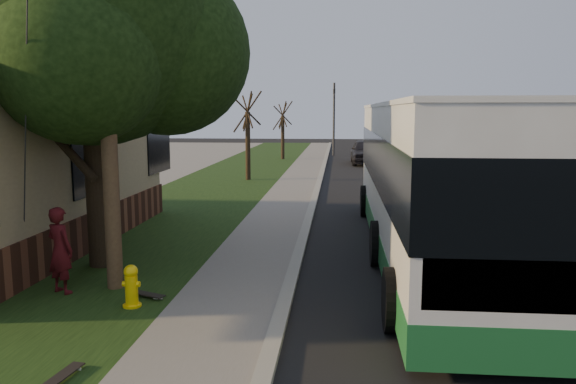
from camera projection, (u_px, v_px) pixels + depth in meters
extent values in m
plane|color=black|center=(282.00, 315.00, 9.44)|extent=(120.00, 120.00, 0.00)
cube|color=black|center=(430.00, 213.00, 18.94)|extent=(8.00, 80.00, 0.01)
cube|color=gray|center=(311.00, 209.00, 19.29)|extent=(0.25, 80.00, 0.12)
cube|color=slate|center=(283.00, 209.00, 19.38)|extent=(2.00, 80.00, 0.08)
cube|color=black|center=(184.00, 208.00, 19.69)|extent=(5.00, 80.00, 0.07)
cylinder|color=yellow|center=(132.00, 291.00, 9.62)|extent=(0.22, 0.22, 0.55)
sphere|color=yellow|center=(131.00, 272.00, 9.57)|extent=(0.24, 0.24, 0.24)
cylinder|color=yellow|center=(131.00, 284.00, 9.61)|extent=(0.30, 0.10, 0.10)
cylinder|color=yellow|center=(131.00, 284.00, 9.61)|extent=(0.10, 0.18, 0.10)
cylinder|color=yellow|center=(132.00, 305.00, 9.66)|extent=(0.32, 0.32, 0.04)
cylinder|color=#473321|center=(105.00, 46.00, 10.07)|extent=(0.30, 0.30, 9.00)
cylinder|color=#2D2D30|center=(26.00, 87.00, 9.17)|extent=(2.52, 3.21, 7.60)
cylinder|color=black|center=(99.00, 174.00, 11.98)|extent=(0.56, 0.56, 4.00)
sphere|color=black|center=(91.00, 19.00, 11.52)|extent=(5.20, 5.20, 5.20)
sphere|color=black|center=(167.00, 52.00, 12.08)|extent=(3.60, 3.60, 3.60)
sphere|color=black|center=(26.00, 33.00, 11.28)|extent=(3.80, 3.80, 3.80)
sphere|color=black|center=(78.00, 58.00, 10.35)|extent=(3.20, 3.20, 3.20)
sphere|color=black|center=(92.00, 12.00, 12.90)|extent=(3.40, 3.40, 3.40)
cylinder|color=black|center=(248.00, 146.00, 27.25)|extent=(0.24, 0.24, 3.30)
cylinder|color=black|center=(248.00, 112.00, 27.01)|extent=(1.38, 0.57, 2.01)
cylinder|color=black|center=(248.00, 112.00, 27.01)|extent=(0.74, 1.21, 1.58)
cylinder|color=black|center=(248.00, 112.00, 27.01)|extent=(0.65, 1.05, 1.95)
cylinder|color=black|center=(248.00, 112.00, 27.01)|extent=(1.28, 0.53, 1.33)
cylinder|color=black|center=(248.00, 112.00, 27.01)|extent=(0.75, 1.21, 1.70)
cylinder|color=black|center=(283.00, 137.00, 39.05)|extent=(0.24, 0.24, 3.03)
cylinder|color=black|center=(283.00, 115.00, 38.83)|extent=(1.38, 0.57, 2.01)
cylinder|color=black|center=(283.00, 115.00, 38.83)|extent=(0.74, 1.21, 1.58)
cylinder|color=black|center=(283.00, 115.00, 38.83)|extent=(0.65, 1.05, 1.95)
cylinder|color=black|center=(283.00, 115.00, 38.83)|extent=(1.28, 0.53, 1.33)
cylinder|color=black|center=(283.00, 115.00, 38.83)|extent=(0.75, 1.21, 1.70)
cylinder|color=#2D2D30|center=(334.00, 120.00, 42.51)|extent=(0.16, 0.16, 5.50)
imported|color=black|center=(334.00, 96.00, 42.26)|extent=(0.18, 0.22, 1.10)
cube|color=silver|center=(435.00, 170.00, 13.12)|extent=(2.75, 13.22, 2.97)
cube|color=#1C622E|center=(433.00, 234.00, 13.34)|extent=(2.77, 13.24, 0.61)
cube|color=black|center=(436.00, 161.00, 13.09)|extent=(2.79, 13.26, 1.21)
cube|color=black|center=(528.00, 241.00, 6.66)|extent=(2.45, 0.06, 1.76)
cube|color=yellow|center=(536.00, 115.00, 6.46)|extent=(1.76, 0.06, 0.39)
cube|color=#FFF2CC|center=(453.00, 341.00, 6.91)|extent=(0.28, 0.04, 0.17)
cube|color=silver|center=(438.00, 105.00, 12.90)|extent=(2.80, 13.27, 0.08)
cylinder|color=black|center=(394.00, 300.00, 8.69)|extent=(0.31, 1.01, 1.01)
cylinder|color=black|center=(378.00, 244.00, 12.38)|extent=(0.31, 1.01, 1.01)
cylinder|color=black|center=(506.00, 246.00, 12.13)|extent=(0.31, 1.01, 1.01)
cylinder|color=black|center=(365.00, 201.00, 18.24)|extent=(0.31, 1.01, 1.01)
cylinder|color=black|center=(452.00, 202.00, 17.99)|extent=(0.31, 1.01, 1.01)
imported|color=#430D11|center=(60.00, 250.00, 10.29)|extent=(0.70, 0.60, 1.61)
cube|color=black|center=(63.00, 375.00, 7.04)|extent=(0.27, 0.72, 0.02)
cylinder|color=silver|center=(75.00, 369.00, 7.28)|extent=(0.16, 0.07, 0.04)
cube|color=black|center=(147.00, 294.00, 10.13)|extent=(0.75, 0.45, 0.02)
cylinder|color=silver|center=(158.00, 298.00, 10.02)|extent=(0.11, 0.17, 0.05)
cylinder|color=silver|center=(136.00, 294.00, 10.26)|extent=(0.11, 0.17, 0.05)
cube|color=black|center=(11.00, 200.00, 17.91)|extent=(1.60, 1.45, 1.12)
cube|color=black|center=(10.00, 181.00, 17.82)|extent=(1.66, 1.51, 0.07)
imported|color=black|center=(366.00, 152.00, 36.18)|extent=(1.97, 4.74, 1.60)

